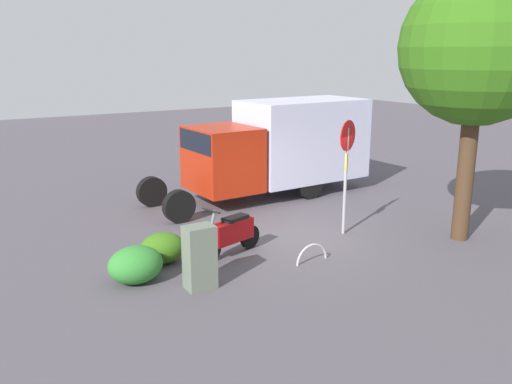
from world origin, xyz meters
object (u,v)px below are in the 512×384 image
(motorcycle, at_px, (232,233))
(bike_rack_hoop, at_px, (312,262))
(street_tree, at_px, (478,49))
(utility_cabinet, at_px, (200,257))
(box_truck_near, at_px, (279,144))
(stop_sign, at_px, (347,159))

(motorcycle, bearing_deg, bike_rack_hoop, 119.00)
(street_tree, xyz_separation_m, utility_cabinet, (6.76, -0.74, -3.92))
(box_truck_near, xyz_separation_m, utility_cabinet, (5.32, 5.17, -1.01))
(motorcycle, distance_m, bike_rack_hoop, 1.91)
(street_tree, height_order, bike_rack_hoop, street_tree)
(utility_cabinet, bearing_deg, box_truck_near, -135.80)
(box_truck_near, distance_m, bike_rack_hoop, 6.09)
(box_truck_near, relative_size, motorcycle, 4.19)
(stop_sign, bearing_deg, bike_rack_hoop, 30.96)
(street_tree, distance_m, bike_rack_hoop, 6.15)
(street_tree, distance_m, utility_cabinet, 7.85)
(bike_rack_hoop, bearing_deg, street_tree, 170.58)
(box_truck_near, xyz_separation_m, street_tree, (-1.44, 5.92, 2.92))
(box_truck_near, height_order, utility_cabinet, box_truck_near)
(box_truck_near, relative_size, bike_rack_hoop, 8.74)
(stop_sign, xyz_separation_m, utility_cabinet, (4.55, 1.05, -1.29))
(street_tree, bearing_deg, bike_rack_hoop, -9.42)
(box_truck_near, xyz_separation_m, stop_sign, (0.77, 4.12, 0.28))
(box_truck_near, bearing_deg, street_tree, 101.94)
(motorcycle, height_order, utility_cabinet, utility_cabinet)
(box_truck_near, height_order, bike_rack_hoop, box_truck_near)
(motorcycle, relative_size, utility_cabinet, 1.39)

